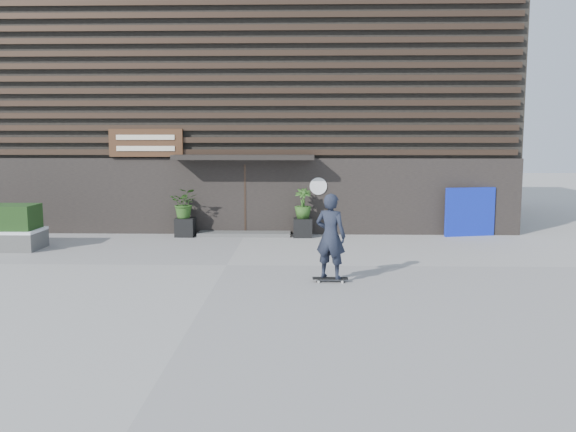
{
  "coord_description": "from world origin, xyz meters",
  "views": [
    {
      "loc": [
        1.91,
        -14.73,
        3.18
      ],
      "look_at": [
        1.51,
        1.14,
        1.1
      ],
      "focal_mm": 37.56,
      "sensor_mm": 36.0,
      "label": 1
    }
  ],
  "objects_px": {
    "planter_pot_left": "(185,227)",
    "skateboarder": "(331,236)",
    "blue_tarp": "(470,212)",
    "planter_pot_right": "(303,228)"
  },
  "relations": [
    {
      "from": "skateboarder",
      "to": "planter_pot_left",
      "type": "bearing_deg",
      "value": 125.89
    },
    {
      "from": "planter_pot_right",
      "to": "blue_tarp",
      "type": "distance_m",
      "value": 5.43
    },
    {
      "from": "planter_pot_right",
      "to": "blue_tarp",
      "type": "relative_size",
      "value": 0.36
    },
    {
      "from": "planter_pot_left",
      "to": "skateboarder",
      "type": "bearing_deg",
      "value": -54.11
    },
    {
      "from": "planter_pot_left",
      "to": "blue_tarp",
      "type": "relative_size",
      "value": 0.36
    },
    {
      "from": "planter_pot_left",
      "to": "skateboarder",
      "type": "height_order",
      "value": "skateboarder"
    },
    {
      "from": "skateboarder",
      "to": "blue_tarp",
      "type": "bearing_deg",
      "value": 53.22
    },
    {
      "from": "blue_tarp",
      "to": "planter_pot_right",
      "type": "bearing_deg",
      "value": 170.71
    },
    {
      "from": "blue_tarp",
      "to": "skateboarder",
      "type": "height_order",
      "value": "skateboarder"
    },
    {
      "from": "planter_pot_left",
      "to": "planter_pot_right",
      "type": "distance_m",
      "value": 3.8
    }
  ]
}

